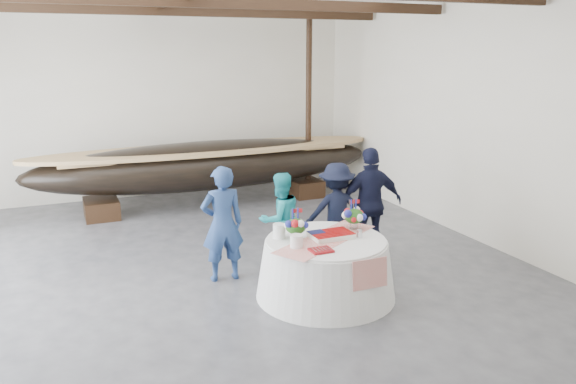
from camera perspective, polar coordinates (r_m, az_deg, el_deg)
name	(u,v)px	position (r m, az deg, el deg)	size (l,w,h in m)	color
floor	(224,284)	(8.82, -6.54, -9.26)	(10.00, 12.00, 0.01)	#3D3D42
wall_back	(149,103)	(14.01, -13.97, 8.73)	(10.00, 0.02, 4.50)	silver
wall_front	(565,316)	(3.13, 26.34, -11.25)	(10.00, 0.02, 4.50)	silver
wall_right	(490,122)	(10.70, 19.85, 6.68)	(0.02, 12.00, 4.50)	silver
pavilion_structure	(201,15)	(8.85, -8.81, 17.31)	(9.80, 11.76, 4.50)	black
longboat_display	(209,165)	(12.89, -8.02, 2.74)	(8.00, 1.60, 1.50)	black
banquet_table	(326,268)	(8.25, 3.85, -7.66)	(2.03, 2.03, 0.87)	silver
tabletop_items	(322,226)	(8.17, 3.52, -3.52)	(1.90, 1.41, 0.40)	red
guest_woman_blue	(222,224)	(8.70, -6.68, -3.23)	(0.66, 0.44, 1.82)	navy
guest_woman_teal	(280,219)	(9.28, -0.80, -2.79)	(0.76, 0.60, 1.57)	#22A6B0
guest_man_left	(336,212)	(9.55, 4.93, -2.00)	(1.09, 0.62, 1.68)	black
guest_man_right	(370,203)	(9.67, 8.37, -1.14)	(1.13, 0.47, 1.93)	black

